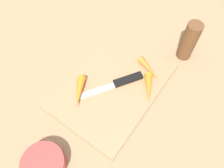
# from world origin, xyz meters

# --- Properties ---
(ground_plane) EXTENTS (1.40, 1.40, 0.00)m
(ground_plane) POSITION_xyz_m (0.00, 0.00, 0.00)
(ground_plane) COLOR #8C6D4C
(cutting_board) EXTENTS (0.36, 0.26, 0.01)m
(cutting_board) POSITION_xyz_m (0.00, 0.00, 0.01)
(cutting_board) COLOR #99704C
(cutting_board) RESTS_ON ground_plane
(knife) EXTENTS (0.18, 0.13, 0.01)m
(knife) POSITION_xyz_m (0.03, -0.03, 0.02)
(knife) COLOR #B7B7BC
(knife) RESTS_ON cutting_board
(carrot_longest) EXTENTS (0.10, 0.07, 0.03)m
(carrot_longest) POSITION_xyz_m (-0.08, 0.06, 0.03)
(carrot_longest) COLOR orange
(carrot_longest) RESTS_ON cutting_board
(carrot_shortest) EXTENTS (0.09, 0.07, 0.03)m
(carrot_shortest) POSITION_xyz_m (0.05, -0.10, 0.02)
(carrot_shortest) COLOR orange
(carrot_shortest) RESTS_ON cutting_board
(carrot_medium) EXTENTS (0.06, 0.10, 0.02)m
(carrot_medium) POSITION_xyz_m (0.10, -0.07, 0.02)
(carrot_medium) COLOR orange
(carrot_medium) RESTS_ON cutting_board
(small_bowl) EXTENTS (0.11, 0.11, 0.04)m
(small_bowl) POSITION_xyz_m (-0.29, 0.00, 0.02)
(small_bowl) COLOR red
(small_bowl) RESTS_ON ground_plane
(pepper_grinder) EXTENTS (0.05, 0.05, 0.14)m
(pepper_grinder) POSITION_xyz_m (0.23, -0.12, 0.07)
(pepper_grinder) COLOR brown
(pepper_grinder) RESTS_ON ground_plane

